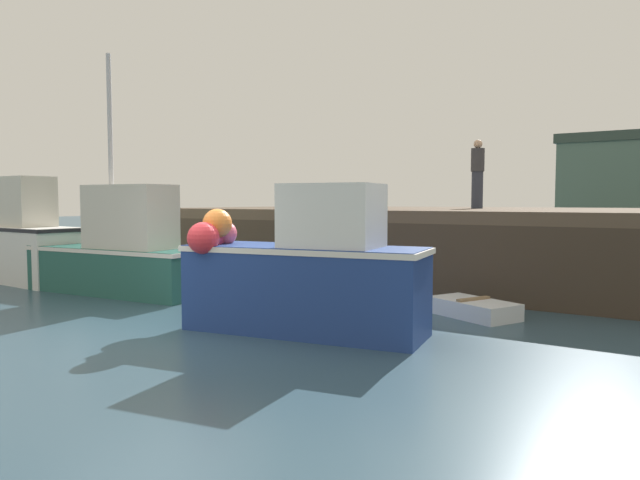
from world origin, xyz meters
name	(u,v)px	position (x,y,z in m)	size (l,w,h in m)	color
ground	(153,336)	(0.00, 0.00, -0.05)	(120.00, 160.00, 0.10)	#2D4756
pier	(453,220)	(1.59, 8.11, 1.46)	(14.33, 7.75, 1.74)	brown
fishing_boat_near_left	(18,244)	(-7.07, 1.98, 0.90)	(4.24, 1.38, 2.50)	silver
fishing_boat_near_right	(119,252)	(-3.32, 1.99, 0.89)	(4.31, 1.38, 4.93)	#23564C
fishing_boat_mid	(303,272)	(1.86, 1.20, 0.90)	(3.92, 1.88, 2.18)	navy
rowboat	(473,308)	(3.59, 3.71, 0.14)	(1.65, 1.32, 0.32)	silver
dockworker	(477,174)	(1.90, 9.01, 2.63)	(0.34, 0.34, 1.76)	#2D3342
warehouse	(636,185)	(3.83, 29.37, 2.77)	(7.54, 4.40, 5.50)	#4C6656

